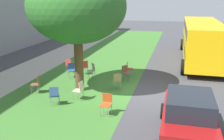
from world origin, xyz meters
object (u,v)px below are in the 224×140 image
Objects in this scene: street_tree at (77,7)px; chair_4 at (36,83)px; parked_car at (188,117)px; school_bus at (202,37)px; chair_6 at (126,72)px; chair_1 at (84,66)px; chair_3 at (106,103)px; chair_5 at (69,65)px; chair_0 at (92,69)px; chair_10 at (72,69)px; chair_9 at (79,89)px; chair_7 at (129,68)px; chair_8 at (54,94)px; chair_2 at (117,80)px.

street_tree is 6.72× the size of chair_4.
school_bus reaches higher than parked_car.
street_tree reaches higher than chair_6.
street_tree reaches higher than chair_1.
chair_3 is 1.00× the size of chair_5.
chair_3 is at bearing -110.53° from chair_4.
street_tree is 4.20m from chair_0.
chair_6 and chair_10 have the same top height.
chair_0 and chair_9 have the same top height.
chair_6 is 3.67m from chair_9.
chair_5 is 1.00× the size of chair_6.
chair_3 is at bearing -139.00° from street_tree.
chair_7 is at bearing -70.55° from chair_10.
chair_5 and chair_10 have the same top height.
chair_5 is at bearing 67.15° from chair_0.
parked_car is at bearing -136.56° from chair_1.
chair_10 is 0.24× the size of parked_car.
chair_3 is 2.48m from chair_8.
chair_4 is (-3.57, 1.20, 0.00)m from chair_1.
school_bus is (5.32, -8.21, 1.24)m from chair_5.
chair_8 is 1.00× the size of chair_10.
chair_3 is at bearing -175.28° from chair_2.
chair_4 is at bearing 137.31° from school_bus.
chair_0 is 0.08× the size of school_bus.
chair_5 is at bearing 80.80° from chair_1.
street_tree is at bearing -65.07° from chair_4.
parked_car is at bearing -140.96° from chair_2.
chair_0 is 2.46m from chair_2.
chair_8 is at bearing 146.42° from school_bus.
chair_8 is 1.00× the size of chair_9.
chair_2 is 4.30m from chair_5.
chair_7 is at bearing -44.68° from chair_4.
chair_6 and chair_8 have the same top height.
chair_4 is 0.24× the size of parked_car.
chair_5 is (0.17, 1.05, 0.00)m from chair_1.
chair_10 is (3.11, 1.70, 0.00)m from chair_9.
chair_10 is 0.08× the size of school_bus.
parked_car is at bearing 174.13° from school_bus.
chair_6 is 7.59m from school_bus.
chair_6 is at bearing -100.52° from chair_5.
school_bus reaches higher than chair_10.
school_bus reaches higher than chair_1.
chair_7 is 7.41m from parked_car.
chair_0 is 0.88m from chair_1.
school_bus is (9.36, -5.97, 1.24)m from chair_9.
chair_7 is 1.00× the size of chair_8.
chair_2 is 0.24× the size of parked_car.
chair_1 is at bearing 97.89° from chair_7.
chair_2 is 1.00× the size of chair_6.
chair_4 is 1.00× the size of chair_6.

